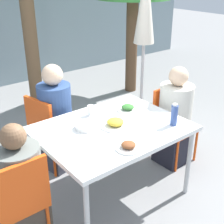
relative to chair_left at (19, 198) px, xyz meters
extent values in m
plane|color=gray|center=(0.95, 0.08, -0.50)|extent=(24.00, 24.00, 0.00)
cube|color=white|center=(0.95, 0.08, 0.24)|extent=(1.31, 1.01, 0.04)
cylinder|color=#B7B7B7|center=(0.36, -0.36, -0.14)|extent=(0.04, 0.04, 0.72)
cylinder|color=#B7B7B7|center=(1.55, -0.36, -0.14)|extent=(0.04, 0.04, 0.72)
cylinder|color=#B7B7B7|center=(0.36, 0.53, -0.14)|extent=(0.04, 0.04, 0.72)
cylinder|color=#B7B7B7|center=(1.55, 0.53, -0.14)|extent=(0.04, 0.04, 0.72)
cube|color=#E54C14|center=(0.00, 0.08, -0.08)|extent=(0.40, 0.40, 0.04)
cube|color=#E54C14|center=(0.00, -0.10, 0.15)|extent=(0.40, 0.04, 0.42)
cylinder|color=#E54C14|center=(0.17, 0.25, -0.30)|extent=(0.03, 0.03, 0.40)
cylinder|color=#E54C14|center=(0.17, -0.09, -0.30)|extent=(0.03, 0.03, 0.40)
cube|color=#473D33|center=(0.05, 0.08, -0.28)|extent=(0.33, 0.33, 0.44)
cylinder|color=slate|center=(0.05, 0.08, 0.16)|extent=(0.36, 0.36, 0.44)
sphere|color=brown|center=(0.05, 0.08, 0.48)|extent=(0.19, 0.19, 0.19)
cube|color=#E54C14|center=(1.91, 0.11, -0.08)|extent=(0.41, 0.41, 0.04)
cube|color=#E54C14|center=(1.90, 0.29, 0.15)|extent=(0.40, 0.05, 0.42)
cylinder|color=#E54C14|center=(2.08, -0.05, -0.30)|extent=(0.03, 0.03, 0.40)
cylinder|color=#E54C14|center=(1.74, -0.06, -0.30)|extent=(0.03, 0.03, 0.40)
cylinder|color=#E54C14|center=(2.07, 0.29, -0.30)|extent=(0.03, 0.03, 0.40)
cylinder|color=#E54C14|center=(1.73, 0.28, -0.30)|extent=(0.03, 0.03, 0.40)
cube|color=black|center=(1.86, 0.11, -0.28)|extent=(0.34, 0.34, 0.44)
cylinder|color=beige|center=(1.86, 0.11, 0.19)|extent=(0.36, 0.36, 0.50)
sphere|color=beige|center=(1.86, 0.11, 0.54)|extent=(0.20, 0.20, 0.20)
cube|color=#E54C14|center=(0.78, 0.89, -0.08)|extent=(0.48, 0.48, 0.04)
cube|color=#E54C14|center=(0.60, 0.85, 0.15)|extent=(0.12, 0.40, 0.42)
cylinder|color=#E54C14|center=(0.91, 1.09, -0.30)|extent=(0.03, 0.03, 0.40)
cylinder|color=#E54C14|center=(0.98, 0.76, -0.30)|extent=(0.03, 0.03, 0.40)
cylinder|color=#E54C14|center=(0.57, 1.02, -0.30)|extent=(0.03, 0.03, 0.40)
cylinder|color=#E54C14|center=(0.65, 0.69, -0.30)|extent=(0.03, 0.03, 0.40)
cube|color=#383842|center=(0.79, 0.84, -0.28)|extent=(0.38, 0.38, 0.44)
cylinder|color=navy|center=(0.79, 0.84, 0.21)|extent=(0.35, 0.35, 0.54)
sphere|color=beige|center=(0.79, 0.84, 0.59)|extent=(0.22, 0.22, 0.22)
cylinder|color=#333333|center=(2.28, 1.08, -0.48)|extent=(0.36, 0.36, 0.05)
cylinder|color=#BCBCBC|center=(2.28, 1.08, 0.59)|extent=(0.04, 0.04, 2.19)
cone|color=beige|center=(2.28, 1.08, 1.17)|extent=(0.27, 0.27, 1.03)
cylinder|color=white|center=(0.99, 0.07, 0.26)|extent=(0.28, 0.28, 0.01)
ellipsoid|color=gold|center=(0.99, 0.07, 0.30)|extent=(0.15, 0.15, 0.06)
cylinder|color=white|center=(0.83, -0.29, 0.26)|extent=(0.21, 0.21, 0.01)
ellipsoid|color=brown|center=(0.83, -0.29, 0.29)|extent=(0.12, 0.12, 0.05)
cylinder|color=white|center=(1.30, 0.26, 0.26)|extent=(0.22, 0.22, 0.01)
ellipsoid|color=#33702D|center=(1.30, 0.26, 0.29)|extent=(0.12, 0.12, 0.05)
cylinder|color=#334C8E|center=(1.42, -0.24, 0.35)|extent=(0.06, 0.06, 0.19)
cylinder|color=white|center=(1.42, -0.24, 0.46)|extent=(0.04, 0.04, 0.02)
cylinder|color=white|center=(0.95, 0.40, 0.31)|extent=(0.07, 0.07, 0.10)
cylinder|color=white|center=(0.75, 0.21, 0.28)|extent=(0.19, 0.19, 0.05)
cylinder|color=brown|center=(1.28, 2.38, 0.58)|extent=(0.20, 0.20, 2.16)
cylinder|color=brown|center=(3.02, 2.14, 0.30)|extent=(0.20, 0.20, 1.60)
camera|label=1|loc=(-0.60, -1.88, 1.58)|focal=50.00mm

